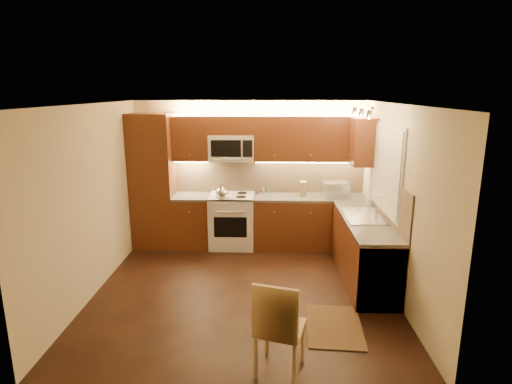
{
  "coord_description": "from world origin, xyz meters",
  "views": [
    {
      "loc": [
        0.32,
        -5.28,
        2.67
      ],
      "look_at": [
        0.15,
        0.55,
        1.25
      ],
      "focal_mm": 29.46,
      "sensor_mm": 36.0,
      "label": 1
    }
  ],
  "objects_px": {
    "stove": "(232,221)",
    "toaster_oven": "(335,189)",
    "sink": "(364,211)",
    "soap_bottle": "(370,198)",
    "kettle": "(222,191)",
    "knife_block": "(303,188)",
    "microwave": "(232,148)",
    "dining_chair": "(280,325)"
  },
  "relations": [
    {
      "from": "kettle",
      "to": "knife_block",
      "type": "distance_m",
      "value": 1.41
    },
    {
      "from": "knife_block",
      "to": "soap_bottle",
      "type": "relative_size",
      "value": 1.18
    },
    {
      "from": "microwave",
      "to": "soap_bottle",
      "type": "xyz_separation_m",
      "value": [
        2.24,
        -0.62,
        -0.72
      ]
    },
    {
      "from": "microwave",
      "to": "soap_bottle",
      "type": "relative_size",
      "value": 3.67
    },
    {
      "from": "stove",
      "to": "toaster_oven",
      "type": "distance_m",
      "value": 1.86
    },
    {
      "from": "microwave",
      "to": "toaster_oven",
      "type": "bearing_deg",
      "value": -3.81
    },
    {
      "from": "stove",
      "to": "microwave",
      "type": "xyz_separation_m",
      "value": [
        0.0,
        0.14,
        1.26
      ]
    },
    {
      "from": "kettle",
      "to": "toaster_oven",
      "type": "xyz_separation_m",
      "value": [
        1.91,
        0.23,
        -0.01
      ]
    },
    {
      "from": "stove",
      "to": "soap_bottle",
      "type": "height_order",
      "value": "soap_bottle"
    },
    {
      "from": "soap_bottle",
      "to": "dining_chair",
      "type": "relative_size",
      "value": 0.21
    },
    {
      "from": "kettle",
      "to": "toaster_oven",
      "type": "relative_size",
      "value": 0.55
    },
    {
      "from": "toaster_oven",
      "to": "kettle",
      "type": "bearing_deg",
      "value": 172.05
    },
    {
      "from": "stove",
      "to": "dining_chair",
      "type": "distance_m",
      "value": 3.45
    },
    {
      "from": "microwave",
      "to": "knife_block",
      "type": "distance_m",
      "value": 1.42
    },
    {
      "from": "knife_block",
      "to": "sink",
      "type": "bearing_deg",
      "value": -52.38
    },
    {
      "from": "knife_block",
      "to": "microwave",
      "type": "bearing_deg",
      "value": -176.42
    },
    {
      "from": "sink",
      "to": "knife_block",
      "type": "bearing_deg",
      "value": 122.19
    },
    {
      "from": "sink",
      "to": "kettle",
      "type": "height_order",
      "value": "kettle"
    },
    {
      "from": "microwave",
      "to": "stove",
      "type": "bearing_deg",
      "value": -90.0
    },
    {
      "from": "sink",
      "to": "toaster_oven",
      "type": "bearing_deg",
      "value": 101.6
    },
    {
      "from": "sink",
      "to": "knife_block",
      "type": "xyz_separation_m",
      "value": [
        -0.77,
        1.22,
        0.05
      ]
    },
    {
      "from": "dining_chair",
      "to": "soap_bottle",
      "type": "bearing_deg",
      "value": 78.93
    },
    {
      "from": "sink",
      "to": "dining_chair",
      "type": "bearing_deg",
      "value": -119.17
    },
    {
      "from": "microwave",
      "to": "sink",
      "type": "height_order",
      "value": "microwave"
    },
    {
      "from": "stove",
      "to": "kettle",
      "type": "relative_size",
      "value": 3.84
    },
    {
      "from": "sink",
      "to": "soap_bottle",
      "type": "relative_size",
      "value": 4.15
    },
    {
      "from": "microwave",
      "to": "soap_bottle",
      "type": "distance_m",
      "value": 2.43
    },
    {
      "from": "knife_block",
      "to": "toaster_oven",
      "type": "bearing_deg",
      "value": -2.89
    },
    {
      "from": "kettle",
      "to": "soap_bottle",
      "type": "distance_m",
      "value": 2.4
    },
    {
      "from": "kettle",
      "to": "sink",
      "type": "bearing_deg",
      "value": -5.51
    },
    {
      "from": "kettle",
      "to": "knife_block",
      "type": "relative_size",
      "value": 0.98
    },
    {
      "from": "sink",
      "to": "dining_chair",
      "type": "relative_size",
      "value": 0.88
    },
    {
      "from": "stove",
      "to": "toaster_oven",
      "type": "xyz_separation_m",
      "value": [
        1.77,
        0.02,
        0.57
      ]
    },
    {
      "from": "microwave",
      "to": "dining_chair",
      "type": "relative_size",
      "value": 0.78
    },
    {
      "from": "kettle",
      "to": "toaster_oven",
      "type": "bearing_deg",
      "value": 24.42
    },
    {
      "from": "soap_bottle",
      "to": "knife_block",
      "type": "bearing_deg",
      "value": 146.13
    },
    {
      "from": "stove",
      "to": "knife_block",
      "type": "bearing_deg",
      "value": 4.43
    },
    {
      "from": "knife_block",
      "to": "kettle",
      "type": "bearing_deg",
      "value": -161.93
    },
    {
      "from": "stove",
      "to": "toaster_oven",
      "type": "bearing_deg",
      "value": 0.56
    },
    {
      "from": "kettle",
      "to": "knife_block",
      "type": "bearing_deg",
      "value": 30.18
    },
    {
      "from": "kettle",
      "to": "toaster_oven",
      "type": "height_order",
      "value": "same"
    },
    {
      "from": "kettle",
      "to": "dining_chair",
      "type": "relative_size",
      "value": 0.24
    }
  ]
}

